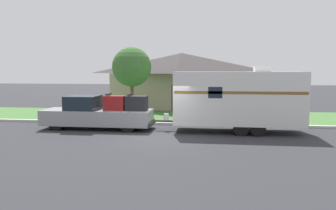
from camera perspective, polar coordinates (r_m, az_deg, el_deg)
The scene contains 8 objects.
ground_plane at distance 16.13m, azimuth -0.90°, elevation -5.67°, with size 120.00×120.00×0.00m, color #2D2D33.
curb_strip at distance 19.77m, azimuth 0.68°, elevation -3.27°, with size 80.00×0.30×0.14m.
lawn_strip at distance 23.37m, azimuth 1.74°, elevation -1.96°, with size 80.00×7.00×0.03m.
house_across_street at distance 29.85m, azimuth 2.40°, elevation 4.57°, with size 12.11×8.04×4.83m.
pickup_truck at distance 18.78m, azimuth -12.07°, elevation -1.47°, with size 6.21×1.90×2.00m.
travel_trailer at distance 17.66m, azimuth 12.07°, elevation 1.20°, with size 7.75×2.31×3.49m.
mailbox at distance 20.39m, azimuth 13.67°, elevation -0.65°, with size 0.48×0.20×1.24m.
tree_in_yard at distance 23.74m, azimuth -6.33°, elevation 6.57°, with size 2.82×2.82×4.93m.
Camera 1 is at (2.30, -15.63, 3.28)m, focal length 35.00 mm.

